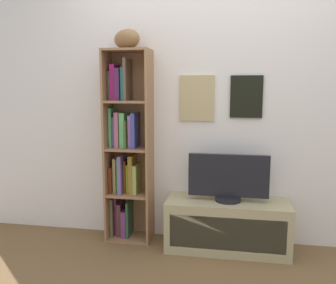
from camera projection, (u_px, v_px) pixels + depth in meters
back_wall at (210, 103)px, 3.21m from camera, size 4.80×0.08×2.50m
bookshelf at (126, 150)px, 3.27m from camera, size 0.41×0.27×1.72m
football at (127, 39)px, 3.09m from camera, size 0.32×0.29×0.17m
tv_stand at (227, 225)px, 3.11m from camera, size 1.04×0.40×0.43m
television at (228, 178)px, 3.05m from camera, size 0.67×0.22×0.40m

